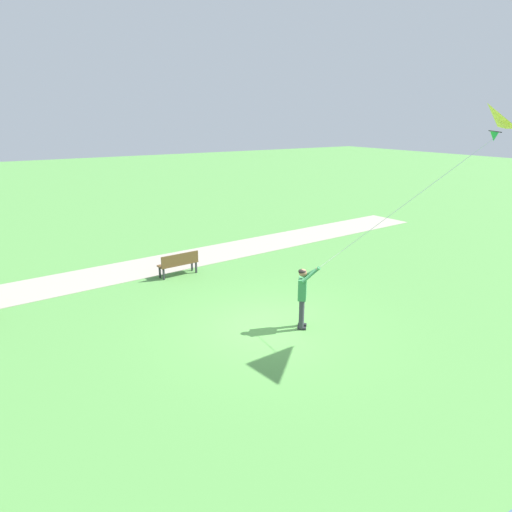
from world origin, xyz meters
The scene contains 5 objects.
ground_plane centered at (0.00, 0.00, 0.00)m, with size 120.00×120.00×0.00m, color #569947.
walkway_path centered at (7.02, 2.00, 0.01)m, with size 2.40×32.00×0.02m, color #ADA393.
person_kite_flyer centered at (-0.53, -0.71, 1.05)m, with size 0.58×0.60×1.83m.
flying_kite centered at (-3.25, -3.81, 5.53)m, with size 3.13×3.51×4.17m.
park_bench_near_walkway centered at (5.45, 0.39, 0.51)m, with size 0.54×1.53×0.88m.
Camera 1 is at (-9.87, 6.83, 5.69)m, focal length 32.64 mm.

